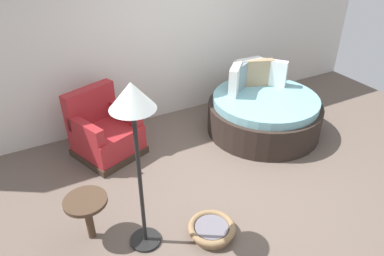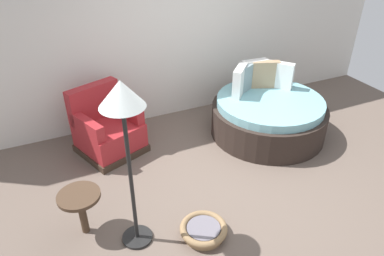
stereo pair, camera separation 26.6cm
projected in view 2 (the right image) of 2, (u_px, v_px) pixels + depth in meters
ground_plane at (229, 179)px, 4.65m from camera, size 8.00×8.00×0.02m
back_wall at (169, 22)px, 5.42m from camera, size 8.00×0.12×3.07m
round_daybed at (268, 114)px, 5.46m from camera, size 1.73×1.73×1.03m
red_armchair at (107, 130)px, 5.04m from camera, size 1.03×1.03×0.94m
pet_basket at (204, 230)px, 3.79m from camera, size 0.51×0.51×0.13m
side_table at (80, 201)px, 3.66m from camera, size 0.44×0.44×0.52m
floor_lamp at (123, 112)px, 3.00m from camera, size 0.40×0.40×1.82m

